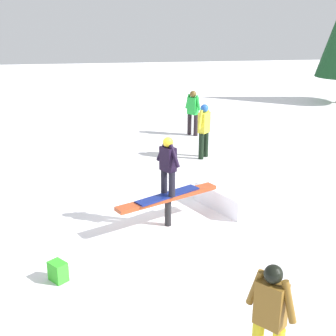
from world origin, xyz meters
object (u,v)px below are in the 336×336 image
Objects in this scene: bystander_green at (193,110)px; rail_feature at (168,200)px; bystander_yellow at (204,128)px; backpack_on_snow at (58,271)px; main_rider_on_rail at (168,168)px; bystander_brown at (270,315)px.

rail_feature is at bearing 124.47° from bystander_green.
bystander_green is 2.64m from bystander_yellow.
bystander_yellow is at bearing -71.22° from backpack_on_snow.
main_rider_on_rail is at bearing -89.14° from backpack_on_snow.
bystander_yellow is (0.17, 2.64, 0.03)m from bystander_green.
rail_feature is 1.57× the size of main_rider_on_rail.
bystander_yellow is (-1.70, -4.43, -0.34)m from main_rider_on_rail.
bystander_brown is (1.25, 11.35, -0.03)m from bystander_green.
bystander_brown is at bearing 133.03° from bystander_green.
rail_feature is 4.75m from bystander_yellow.
rail_feature is 1.46× the size of bystander_brown.
main_rider_on_rail is 0.90× the size of bystander_green.
bystander_green is at bearing -142.31° from bystander_yellow.
rail_feature is at bearing -32.89° from bystander_brown.
main_rider_on_rail reaches higher than bystander_yellow.
bystander_green is at bearing -63.97° from backpack_on_snow.
bystander_brown reaches higher than backpack_on_snow.
rail_feature is 1.41× the size of bystander_green.
backpack_on_snow is (2.72, -2.49, -0.69)m from bystander_brown.
main_rider_on_rail is at bearing -32.89° from bystander_brown.
bystander_green is 1.03× the size of bystander_brown.
main_rider_on_rail is 0.93× the size of bystander_brown.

